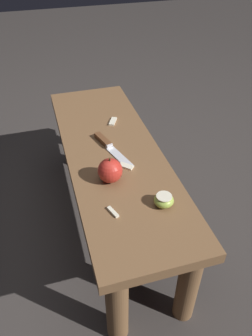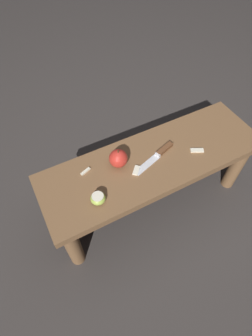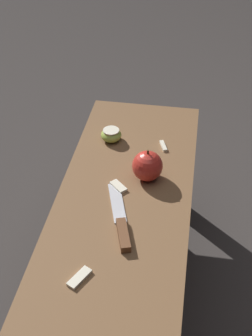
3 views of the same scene
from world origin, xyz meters
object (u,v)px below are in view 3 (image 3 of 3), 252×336
knife (121,225)px  apple_whole (147,166)px  apple_cut (111,135)px  wooden_bench (119,238)px

knife → apple_whole: 0.21m
apple_whole → apple_cut: apple_whole is taller
wooden_bench → apple_whole: apple_whole is taller
knife → wooden_bench: bearing=1.2°
apple_whole → wooden_bench: bearing=162.7°
wooden_bench → apple_cut: size_ratio=17.23×
apple_cut → apple_whole: bearing=-140.7°
knife → apple_whole: size_ratio=2.55×
wooden_bench → knife: knife is taller
apple_whole → apple_cut: 0.21m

